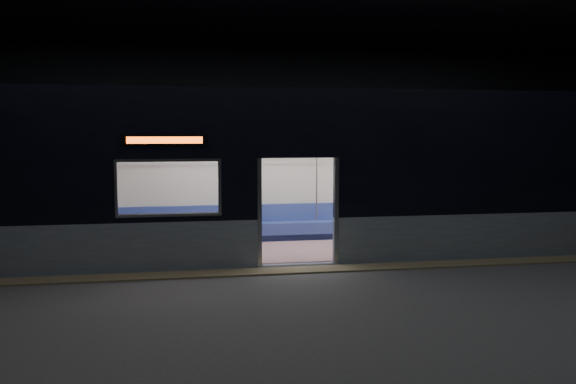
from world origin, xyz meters
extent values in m
cube|color=#47494C|center=(0.00, 0.00, -0.01)|extent=(24.00, 14.00, 0.01)
cube|color=black|center=(0.00, 6.98, 2.50)|extent=(24.00, 0.04, 5.00)
cube|color=black|center=(0.00, -6.98, 2.50)|extent=(24.00, 0.04, 5.00)
cube|color=#8C7F59|center=(0.00, 0.55, 0.01)|extent=(22.80, 0.50, 0.03)
cube|color=#93A1AF|center=(-4.85, 1.06, 0.45)|extent=(8.30, 0.12, 0.90)
cube|color=#93A1AF|center=(4.85, 1.06, 0.45)|extent=(8.30, 0.12, 0.90)
cube|color=black|center=(-4.85, 1.06, 2.05)|extent=(8.30, 0.12, 2.30)
cube|color=black|center=(4.85, 1.06, 2.05)|extent=(8.30, 0.12, 2.30)
cube|color=black|center=(0.00, 1.06, 2.62)|extent=(1.40, 0.12, 1.15)
cube|color=#B7BABC|center=(-0.74, 1.06, 1.02)|extent=(0.08, 0.14, 2.05)
cube|color=#B7BABC|center=(0.74, 1.06, 1.02)|extent=(0.08, 0.14, 2.05)
cube|color=black|center=(-2.45, 0.98, 2.39)|extent=(1.50, 0.04, 0.18)
cube|color=#F34B0D|center=(-2.45, 0.97, 2.39)|extent=(1.34, 0.03, 0.12)
cube|color=beige|center=(0.00, 3.94, 1.60)|extent=(18.00, 0.12, 3.20)
cube|color=black|center=(0.00, 2.50, 3.28)|extent=(18.00, 3.00, 0.15)
cube|color=gray|center=(0.00, 2.50, 0.02)|extent=(17.76, 2.76, 0.04)
cube|color=beige|center=(0.00, 2.50, 2.35)|extent=(17.76, 2.76, 0.10)
cube|color=#31408E|center=(0.00, 3.62, 0.24)|extent=(11.00, 0.48, 0.41)
cube|color=#31408E|center=(0.00, 3.81, 0.65)|extent=(11.00, 0.10, 0.40)
cube|color=#6C4F59|center=(-3.30, 1.41, 0.24)|extent=(4.40, 0.48, 0.41)
cube|color=#6C4F59|center=(3.30, 1.41, 0.24)|extent=(4.40, 0.48, 0.41)
cylinder|color=silver|center=(-0.95, 1.37, 1.17)|extent=(0.04, 0.04, 2.26)
cylinder|color=silver|center=(-0.95, 3.63, 1.17)|extent=(0.04, 0.04, 2.26)
cylinder|color=silver|center=(0.95, 1.37, 1.17)|extent=(0.04, 0.04, 2.26)
cylinder|color=silver|center=(0.95, 3.63, 1.17)|extent=(0.04, 0.04, 2.26)
cylinder|color=silver|center=(0.00, 3.58, 1.95)|extent=(11.00, 0.03, 0.03)
cube|color=black|center=(4.57, 3.41, 0.52)|extent=(0.15, 0.43, 0.14)
cube|color=black|center=(4.76, 3.41, 0.52)|extent=(0.15, 0.43, 0.14)
cylinder|color=black|center=(4.57, 3.22, 0.26)|extent=(0.10, 0.10, 0.43)
cylinder|color=black|center=(4.76, 3.22, 0.26)|extent=(0.10, 0.10, 0.43)
cube|color=#E27383|center=(4.67, 3.59, 0.54)|extent=(0.36, 0.20, 0.18)
cylinder|color=#E27383|center=(4.67, 3.62, 0.86)|extent=(0.38, 0.38, 0.47)
sphere|color=tan|center=(4.67, 3.60, 1.19)|extent=(0.19, 0.19, 0.19)
sphere|color=black|center=(4.67, 3.63, 1.23)|extent=(0.20, 0.20, 0.20)
cube|color=black|center=(4.71, 3.34, 0.66)|extent=(0.31, 0.28, 0.14)
cube|color=white|center=(2.67, 3.85, 1.50)|extent=(1.06, 0.03, 0.69)
camera|label=1|loc=(-2.21, -10.18, 2.54)|focal=38.00mm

